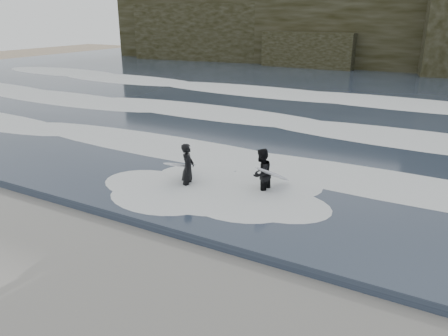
% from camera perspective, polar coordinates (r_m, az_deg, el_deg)
% --- Properties ---
extents(ground, '(120.00, 120.00, 0.00)m').
position_cam_1_polar(ground, '(11.51, -21.32, -13.25)').
color(ground, olive).
rests_on(ground, ground).
extents(sea, '(90.00, 52.00, 0.30)m').
position_cam_1_polar(sea, '(36.16, 16.50, 9.59)').
color(sea, '#2B3546').
rests_on(sea, ground).
extents(headland, '(70.00, 9.00, 10.00)m').
position_cam_1_polar(headland, '(52.41, 21.64, 17.30)').
color(headland, black).
rests_on(headland, ground).
extents(foam_near, '(60.00, 3.20, 0.20)m').
position_cam_1_polar(foam_near, '(17.69, 1.08, 1.24)').
color(foam_near, white).
rests_on(foam_near, sea).
extents(foam_mid, '(60.00, 4.00, 0.24)m').
position_cam_1_polar(foam_mid, '(23.85, 9.12, 5.92)').
color(foam_mid, white).
rests_on(foam_mid, sea).
extents(foam_far, '(60.00, 4.80, 0.30)m').
position_cam_1_polar(foam_far, '(32.28, 14.85, 9.15)').
color(foam_far, white).
rests_on(foam_far, sea).
extents(surfer_left, '(1.17, 2.17, 1.79)m').
position_cam_1_polar(surfer_left, '(15.22, -5.00, 0.04)').
color(surfer_left, black).
rests_on(surfer_left, ground).
extents(surfer_right, '(1.25, 2.00, 1.76)m').
position_cam_1_polar(surfer_right, '(14.67, 5.06, -0.78)').
color(surfer_right, black).
rests_on(surfer_right, ground).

